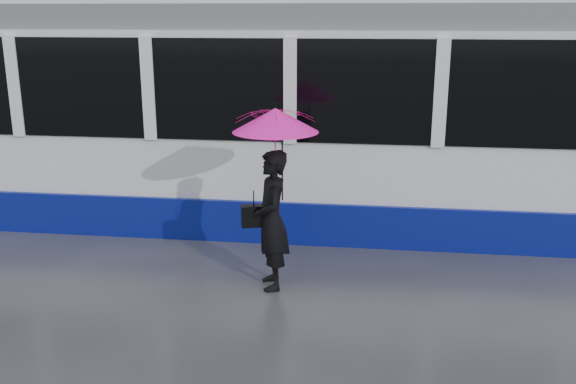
# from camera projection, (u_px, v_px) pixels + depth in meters

# --- Properties ---
(ground) EXTENTS (90.00, 90.00, 0.00)m
(ground) POSITION_uv_depth(u_px,v_px,m) (309.00, 280.00, 8.02)
(ground) COLOR #2E2E34
(ground) RESTS_ON ground
(rails) EXTENTS (34.00, 1.51, 0.02)m
(rails) POSITION_uv_depth(u_px,v_px,m) (325.00, 218.00, 10.40)
(rails) COLOR #3F3D38
(rails) RESTS_ON ground
(tram) EXTENTS (26.00, 2.56, 3.35)m
(tram) POSITION_uv_depth(u_px,v_px,m) (464.00, 122.00, 9.69)
(tram) COLOR white
(tram) RESTS_ON ground
(woman) EXTENTS (0.56, 0.71, 1.69)m
(woman) POSITION_uv_depth(u_px,v_px,m) (272.00, 220.00, 7.62)
(woman) COLOR black
(woman) RESTS_ON ground
(umbrella) EXTENTS (1.24, 1.24, 1.14)m
(umbrella) POSITION_uv_depth(u_px,v_px,m) (276.00, 137.00, 7.34)
(umbrella) COLOR #FF156D
(umbrella) RESTS_ON ground
(handbag) EXTENTS (0.33, 0.21, 0.44)m
(handbag) POSITION_uv_depth(u_px,v_px,m) (254.00, 216.00, 7.66)
(handbag) COLOR black
(handbag) RESTS_ON ground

